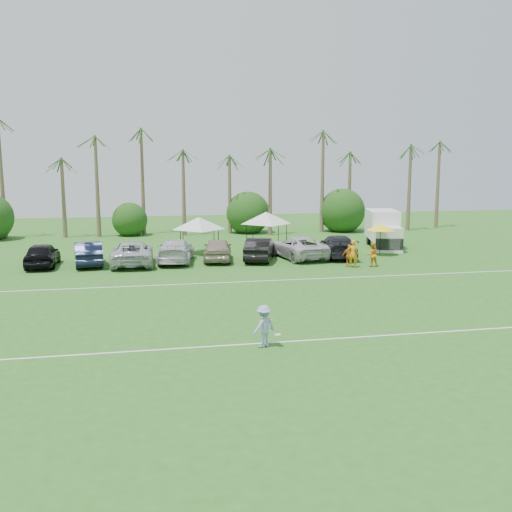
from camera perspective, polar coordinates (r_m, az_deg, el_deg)
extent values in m
plane|color=#275C1B|center=(21.26, 2.57, -10.30)|extent=(120.00, 120.00, 0.00)
cube|color=white|center=(23.10, 1.36, -8.67)|extent=(80.00, 0.10, 0.01)
cube|color=white|center=(34.53, -3.06, -2.66)|extent=(80.00, 0.10, 0.01)
cone|color=brown|center=(58.75, -23.47, 5.92)|extent=(0.44, 0.44, 9.00)
cone|color=brown|center=(57.91, -18.63, 6.65)|extent=(0.44, 0.44, 10.00)
cone|color=brown|center=(57.54, -14.67, 7.32)|extent=(0.44, 0.44, 11.00)
cone|color=brown|center=(57.53, -10.61, 5.97)|extent=(0.44, 0.44, 8.00)
cone|color=brown|center=(57.70, -6.62, 6.57)|extent=(0.44, 0.44, 9.00)
cone|color=brown|center=(58.16, -2.67, 7.13)|extent=(0.44, 0.44, 10.00)
cone|color=brown|center=(58.89, 1.21, 7.65)|extent=(0.44, 0.44, 11.00)
cone|color=brown|center=(60.24, 5.88, 6.21)|extent=(0.44, 0.44, 8.00)
cone|color=brown|center=(61.89, 10.34, 6.65)|extent=(0.44, 0.44, 9.00)
cone|color=brown|center=(63.89, 14.55, 7.03)|extent=(0.44, 0.44, 10.00)
cone|color=brown|center=(65.72, 17.73, 7.38)|extent=(0.44, 0.44, 11.00)
cylinder|color=brown|center=(58.79, -12.48, 2.74)|extent=(0.30, 0.30, 1.40)
sphere|color=#163E11|center=(58.69, -12.52, 3.81)|extent=(4.00, 4.00, 4.00)
cylinder|color=brown|center=(59.79, -0.89, 3.06)|extent=(0.30, 0.30, 1.40)
sphere|color=#163E11|center=(59.68, -0.89, 4.11)|extent=(4.00, 4.00, 4.00)
cylinder|color=brown|center=(62.39, 8.19, 3.23)|extent=(0.30, 0.30, 1.40)
sphere|color=#163E11|center=(62.29, 8.21, 4.23)|extent=(4.00, 4.00, 4.00)
imported|color=orange|center=(39.90, 9.67, 0.22)|extent=(0.81, 0.67, 1.91)
imported|color=orange|center=(40.51, 11.55, 0.14)|extent=(0.85, 0.68, 1.68)
imported|color=orange|center=(40.03, 9.30, 0.04)|extent=(1.00, 0.56, 1.60)
cube|color=white|center=(50.52, 12.49, 3.14)|extent=(3.38, 4.83, 2.38)
cube|color=white|center=(47.66, 13.05, 1.62)|extent=(2.54, 2.20, 2.00)
cube|color=black|center=(47.00, 13.19, 1.16)|extent=(2.19, 0.82, 0.95)
cube|color=#E5590C|center=(50.78, 13.81, 2.64)|extent=(0.39, 1.48, 0.86)
cylinder|color=black|center=(47.76, 11.87, 0.98)|extent=(0.49, 0.90, 0.86)
cylinder|color=black|center=(48.09, 14.10, 0.96)|extent=(0.49, 0.90, 0.86)
cylinder|color=black|center=(51.67, 11.18, 1.62)|extent=(0.49, 0.90, 0.86)
cylinder|color=black|center=(51.98, 13.26, 1.59)|extent=(0.49, 0.90, 0.86)
cylinder|color=black|center=(44.08, -7.30, 1.16)|extent=(0.06, 0.06, 1.96)
cylinder|color=black|center=(44.36, -3.78, 1.26)|extent=(0.06, 0.06, 1.96)
cylinder|color=black|center=(46.79, -7.55, 1.61)|extent=(0.06, 0.06, 1.96)
cylinder|color=black|center=(47.05, -4.22, 1.71)|extent=(0.06, 0.06, 1.96)
pyramid|color=silver|center=(45.33, -5.75, 3.90)|extent=(4.23, 4.23, 0.98)
cylinder|color=black|center=(47.01, -0.31, 1.78)|extent=(0.06, 0.06, 2.05)
cylinder|color=black|center=(47.64, 3.07, 1.87)|extent=(0.06, 0.06, 2.05)
cylinder|color=black|center=(49.81, -0.95, 2.20)|extent=(0.06, 0.06, 2.05)
cylinder|color=black|center=(50.40, 2.26, 2.28)|extent=(0.06, 0.06, 2.05)
pyramid|color=silver|center=(48.48, 1.02, 4.44)|extent=(4.42, 4.42, 1.02)
cylinder|color=black|center=(45.63, 12.31, 1.46)|extent=(0.05, 0.05, 2.22)
cone|color=yellow|center=(45.50, 12.36, 2.84)|extent=(2.22, 2.22, 0.51)
imported|color=#909CCC|center=(22.41, 0.79, -7.02)|extent=(1.24, 1.09, 1.66)
cylinder|color=white|center=(22.51, 2.15, -7.87)|extent=(0.27, 0.27, 0.03)
imported|color=black|center=(42.35, -20.60, 0.13)|extent=(2.04, 5.01, 1.70)
imported|color=black|center=(41.95, -16.45, 0.26)|extent=(2.43, 5.35, 1.70)
imported|color=#B5B9BD|center=(41.32, -12.26, 0.30)|extent=(2.97, 6.19, 1.70)
imported|color=silver|center=(41.87, -8.04, 0.54)|extent=(3.27, 6.16, 1.70)
imported|color=gray|center=(42.12, -3.86, 0.66)|extent=(2.74, 5.24, 1.70)
imported|color=black|center=(42.21, 0.36, 0.70)|extent=(3.32, 5.47, 1.70)
imported|color=silver|center=(43.32, 4.24, 0.89)|extent=(3.72, 6.48, 1.70)
imported|color=black|center=(44.13, 8.13, 0.98)|extent=(3.27, 6.16, 1.70)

